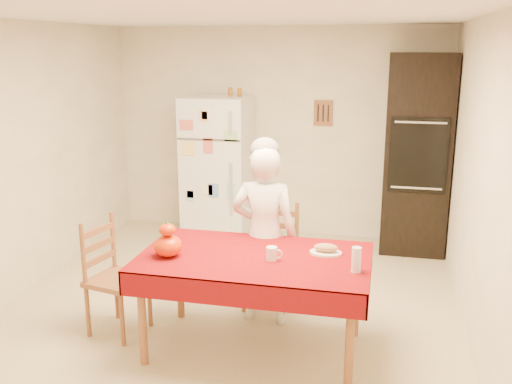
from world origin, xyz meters
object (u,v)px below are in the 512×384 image
(oven_cabinet, at_px, (417,155))
(wine_glass, at_px, (356,260))
(chair_left, at_px, (111,272))
(seated_woman, at_px, (264,235))
(dining_table, at_px, (254,265))
(pumpkin_lower, at_px, (168,246))
(chair_far, at_px, (273,251))
(bread_plate, at_px, (326,253))
(refrigerator, at_px, (218,168))
(coffee_mug, at_px, (272,254))

(oven_cabinet, bearing_deg, wine_glass, -100.37)
(chair_left, xyz_separation_m, seated_woman, (1.17, 0.45, 0.25))
(dining_table, distance_m, pumpkin_lower, 0.65)
(chair_far, relative_size, pumpkin_lower, 4.48)
(pumpkin_lower, height_order, bread_plate, pumpkin_lower)
(chair_far, height_order, pumpkin_lower, chair_far)
(refrigerator, height_order, bread_plate, refrigerator)
(dining_table, relative_size, coffee_mug, 17.00)
(refrigerator, xyz_separation_m, dining_table, (1.03, -2.54, -0.16))
(oven_cabinet, xyz_separation_m, pumpkin_lower, (-1.87, -2.73, -0.26))
(chair_far, height_order, chair_left, same)
(chair_far, bearing_deg, bread_plate, -39.57)
(oven_cabinet, relative_size, chair_far, 2.32)
(oven_cabinet, distance_m, bread_plate, 2.56)
(dining_table, relative_size, seated_woman, 1.12)
(oven_cabinet, xyz_separation_m, seated_woman, (-1.28, -2.09, -0.34))
(seated_woman, distance_m, pumpkin_lower, 0.87)
(wine_glass, distance_m, bread_plate, 0.39)
(oven_cabinet, bearing_deg, pumpkin_lower, -124.39)
(chair_far, distance_m, bread_plate, 0.87)
(chair_left, distance_m, pumpkin_lower, 0.69)
(oven_cabinet, xyz_separation_m, bread_plate, (-0.74, -2.43, -0.33))
(coffee_mug, bearing_deg, oven_cabinet, 67.28)
(pumpkin_lower, height_order, wine_glass, wine_glass)
(oven_cabinet, height_order, pumpkin_lower, oven_cabinet)
(refrigerator, xyz_separation_m, bread_plate, (1.54, -2.38, -0.08))
(pumpkin_lower, bearing_deg, bread_plate, 15.00)
(refrigerator, bearing_deg, chair_far, -59.69)
(refrigerator, height_order, chair_left, refrigerator)
(oven_cabinet, bearing_deg, chair_left, -133.92)
(pumpkin_lower, relative_size, wine_glass, 1.21)
(coffee_mug, bearing_deg, dining_table, 158.42)
(pumpkin_lower, xyz_separation_m, wine_glass, (1.37, 0.00, 0.01))
(seated_woman, xyz_separation_m, wine_glass, (0.78, -0.63, 0.09))
(wine_glass, relative_size, bread_plate, 0.73)
(chair_far, distance_m, seated_woman, 0.39)
(coffee_mug, relative_size, bread_plate, 0.42)
(refrigerator, distance_m, chair_left, 2.52)
(dining_table, height_order, chair_left, chair_left)
(chair_left, bearing_deg, dining_table, -79.93)
(seated_woman, distance_m, bread_plate, 0.64)
(chair_far, bearing_deg, coffee_mug, -68.56)
(coffee_mug, bearing_deg, refrigerator, 114.38)
(pumpkin_lower, bearing_deg, chair_far, 57.29)
(chair_left, distance_m, wine_glass, 1.98)
(oven_cabinet, xyz_separation_m, coffee_mug, (-1.11, -2.64, -0.29))
(refrigerator, relative_size, seated_woman, 1.12)
(dining_table, distance_m, chair_left, 1.21)
(seated_woman, bearing_deg, bread_plate, 149.22)
(seated_woman, bearing_deg, oven_cabinet, -120.29)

